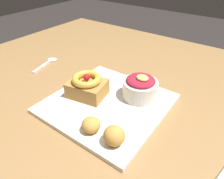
% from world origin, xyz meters
% --- Properties ---
extents(dining_table, '(1.41, 1.02, 0.73)m').
position_xyz_m(dining_table, '(0.00, 0.00, 0.64)').
color(dining_table, olive).
rests_on(dining_table, ground_plane).
extents(front_plate, '(0.29, 0.29, 0.01)m').
position_xyz_m(front_plate, '(-0.06, -0.08, 0.74)').
color(front_plate, white).
rests_on(front_plate, dining_table).
extents(cake_slice, '(0.11, 0.09, 0.07)m').
position_xyz_m(cake_slice, '(-0.12, -0.08, 0.77)').
color(cake_slice, '#B77F3D').
rests_on(cake_slice, front_plate).
extents(berry_ramekin, '(0.09, 0.09, 0.07)m').
position_xyz_m(berry_ramekin, '(-0.00, -0.01, 0.77)').
color(berry_ramekin, silver).
rests_on(berry_ramekin, front_plate).
extents(fritter_front, '(0.04, 0.04, 0.03)m').
position_xyz_m(fritter_front, '(-0.02, -0.18, 0.76)').
color(fritter_front, gold).
rests_on(fritter_front, front_plate).
extents(fritter_middle, '(0.05, 0.04, 0.04)m').
position_xyz_m(fritter_middle, '(0.04, -0.18, 0.76)').
color(fritter_middle, gold).
rests_on(fritter_middle, front_plate).
extents(spoon, '(0.05, 0.12, 0.00)m').
position_xyz_m(spoon, '(-0.39, -0.01, 0.73)').
color(spoon, silver).
rests_on(spoon, dining_table).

